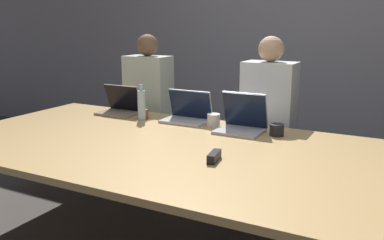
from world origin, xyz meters
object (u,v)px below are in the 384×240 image
person_far_left (149,114)px  cup_far_midleft (214,120)px  stapler (214,157)px  laptop_far_left (121,106)px  laptop_far_midleft (188,113)px  laptop_far_center (242,120)px  cup_far_center (277,130)px  cup_far_left (143,114)px  bottle_far_left (142,105)px  person_far_center (268,129)px

person_far_left → cup_far_midleft: bearing=-27.3°
stapler → laptop_far_left: bearing=138.5°
laptop_far_midleft → stapler: size_ratio=2.26×
laptop_far_midleft → stapler: 0.96m
laptop_far_center → cup_far_center: size_ratio=3.31×
laptop_far_midleft → cup_far_left: bearing=-165.3°
laptop_far_midleft → cup_far_midleft: (0.25, -0.07, -0.02)m
cup_far_midleft → stapler: size_ratio=0.63×
bottle_far_left → cup_far_center: (1.07, 0.04, -0.08)m
bottle_far_left → laptop_far_center: bottle_far_left is taller
laptop_far_midleft → laptop_far_center: 0.48m
bottle_far_left → stapler: (0.92, -0.64, -0.10)m
person_far_left → laptop_far_center: 1.19m
laptop_far_midleft → laptop_far_left: 0.62m
laptop_far_midleft → cup_far_center: bearing=-6.6°
person_far_center → stapler: (0.05, -1.11, 0.10)m
cup_far_midleft → cup_far_center: size_ratio=1.02×
cup_far_left → cup_far_midleft: bearing=2.3°
laptop_far_left → person_far_left: (0.01, 0.39, -0.14)m
cup_far_midleft → bottle_far_left: 0.60m
stapler → cup_far_midleft: bearing=105.7°
cup_far_midleft → stapler: 0.77m
person_far_left → cup_far_center: person_far_left is taller
laptop_far_midleft → cup_far_center: (0.73, -0.08, -0.03)m
laptop_far_left → stapler: size_ratio=2.12×
cup_far_left → cup_far_center: size_ratio=0.87×
laptop_far_left → cup_far_left: size_ratio=3.95×
laptop_far_midleft → person_far_center: person_far_center is taller
laptop_far_center → laptop_far_midleft: bearing=170.0°
cup_far_center → laptop_far_left: bearing=177.2°
laptop_far_left → cup_far_left: (0.27, -0.07, -0.03)m
cup_far_left → person_far_center: person_far_center is taller
laptop_far_midleft → person_far_center: bearing=33.3°
cup_far_midleft → laptop_far_center: size_ratio=0.31×
cup_far_left → laptop_far_center: 0.83m
stapler → cup_far_left: bearing=134.4°
laptop_far_left → cup_far_center: bearing=-2.8°
cup_far_left → cup_far_center: bearing=0.4°
person_far_center → person_far_left: bearing=178.4°
laptop_far_midleft → laptop_far_center: laptop_far_center is taller
laptop_far_left → laptop_far_center: size_ratio=1.04×
laptop_far_left → laptop_far_center: (1.10, -0.07, 0.01)m
laptop_far_midleft → cup_far_midleft: laptop_far_midleft is taller
laptop_far_midleft → cup_far_midleft: 0.26m
cup_far_left → stapler: 1.15m
laptop_far_left → laptop_far_center: 1.10m
person_far_left → person_far_center: size_ratio=1.00×
laptop_far_left → person_far_left: size_ratio=0.24×
cup_far_center → bottle_far_left: bearing=-177.9°
cup_far_left → person_far_center: (0.88, 0.44, -0.11)m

